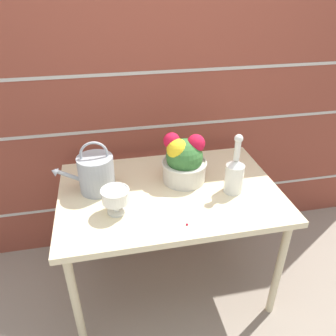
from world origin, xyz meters
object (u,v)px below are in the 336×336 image
Objects in this scene: watering_can at (96,173)px; flower_planter at (184,160)px; crystal_pedestal_bowl at (115,197)px; glass_decanter at (235,173)px.

watering_can reaches higher than flower_planter.
watering_can is at bearing 111.78° from crystal_pedestal_bowl.
glass_decanter is at bearing -34.74° from flower_planter.
watering_can is 1.15× the size of flower_planter.
flower_planter is at bearing 145.26° from glass_decanter.
crystal_pedestal_bowl is 0.49× the size of flower_planter.
watering_can is at bearing 167.31° from glass_decanter.
watering_can is 0.50m from flower_planter.
watering_can is 0.25m from crystal_pedestal_bowl.
crystal_pedestal_bowl is 0.47m from flower_planter.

